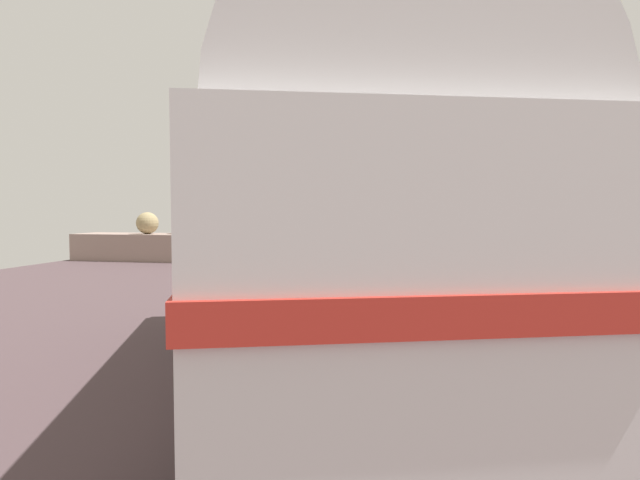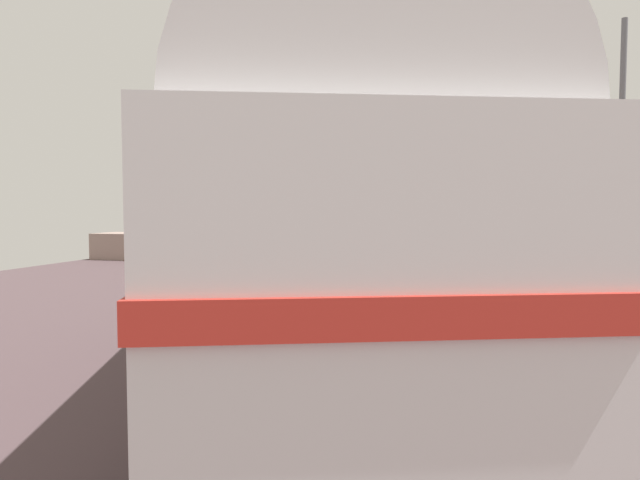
# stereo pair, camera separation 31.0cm
# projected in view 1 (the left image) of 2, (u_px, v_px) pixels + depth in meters

# --- Properties ---
(ground) EXTENTS (32.00, 26.00, 0.02)m
(ground) POSITION_uv_depth(u_px,v_px,m) (519.00, 346.00, 8.45)
(ground) COLOR #49383B
(breakwater) EXTENTS (31.36, 2.23, 2.49)m
(breakwater) POSITION_uv_depth(u_px,v_px,m) (473.00, 245.00, 19.94)
(breakwater) COLOR gray
(breakwater) RESTS_ON ground
(vintage_coach) EXTENTS (5.11, 8.89, 3.70)m
(vintage_coach) POSITION_uv_depth(u_px,v_px,m) (320.00, 214.00, 6.65)
(vintage_coach) COLOR black
(vintage_coach) RESTS_ON ground
(lamp_post) EXTENTS (1.11, 0.35, 6.60)m
(lamp_post) POSITION_uv_depth(u_px,v_px,m) (599.00, 144.00, 13.44)
(lamp_post) COLOR #5B5B60
(lamp_post) RESTS_ON ground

